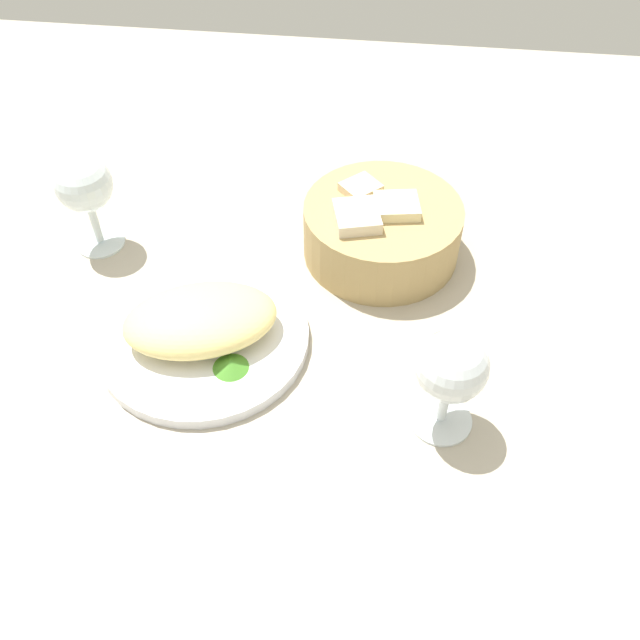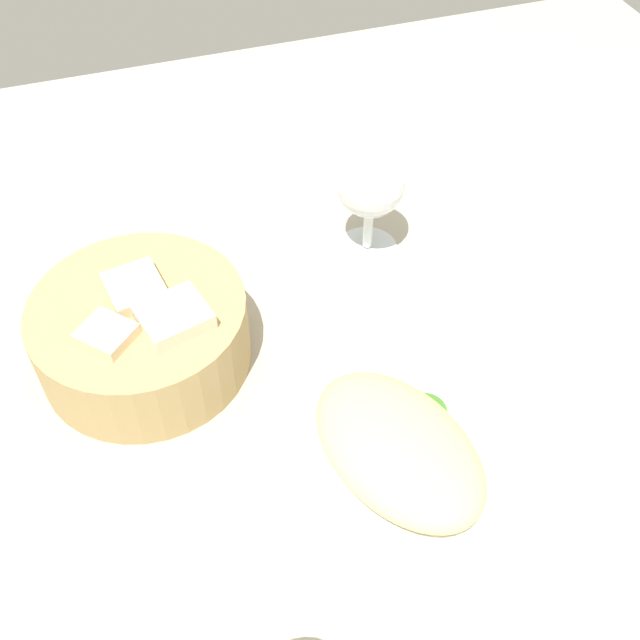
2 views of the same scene
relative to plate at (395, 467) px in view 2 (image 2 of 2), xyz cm
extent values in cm
cube|color=#B0A693|center=(1.42, 4.11, -1.70)|extent=(140.00, 140.00, 2.00)
cylinder|color=white|center=(0.00, 0.00, 0.00)|extent=(23.38, 23.38, 1.40)
ellipsoid|color=#F4DB83|center=(0.00, 0.00, 2.98)|extent=(19.17, 15.36, 4.56)
cone|color=#458A29|center=(4.06, -4.33, 1.30)|extent=(3.88, 3.88, 1.20)
cylinder|color=tan|center=(18.53, 17.30, 2.84)|extent=(19.20, 19.20, 7.09)
cube|color=beige|center=(20.01, 16.96, 5.12)|extent=(5.90, 5.48, 5.18)
cube|color=beige|center=(15.53, 20.05, 5.39)|extent=(5.68, 5.66, 4.23)
cube|color=beige|center=(15.53, 14.38, 5.11)|extent=(6.28, 6.67, 5.58)
cylinder|color=silver|center=(26.25, -7.37, -0.40)|extent=(6.41, 6.41, 0.60)
cylinder|color=silver|center=(26.25, -7.37, 2.23)|extent=(1.00, 1.00, 4.66)
sphere|color=silver|center=(26.25, -7.37, 8.04)|extent=(6.95, 6.95, 6.95)
camera|label=1|loc=(19.06, -48.99, 58.65)|focal=39.28mm
camera|label=2|loc=(-29.38, 16.20, 54.55)|focal=42.84mm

